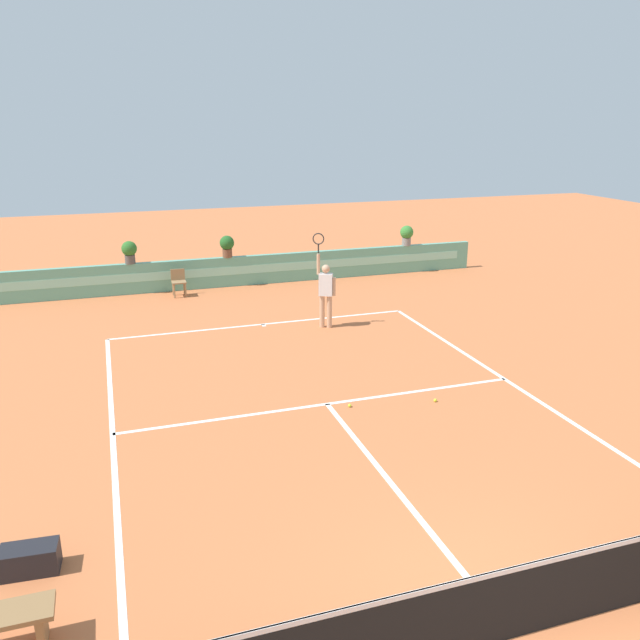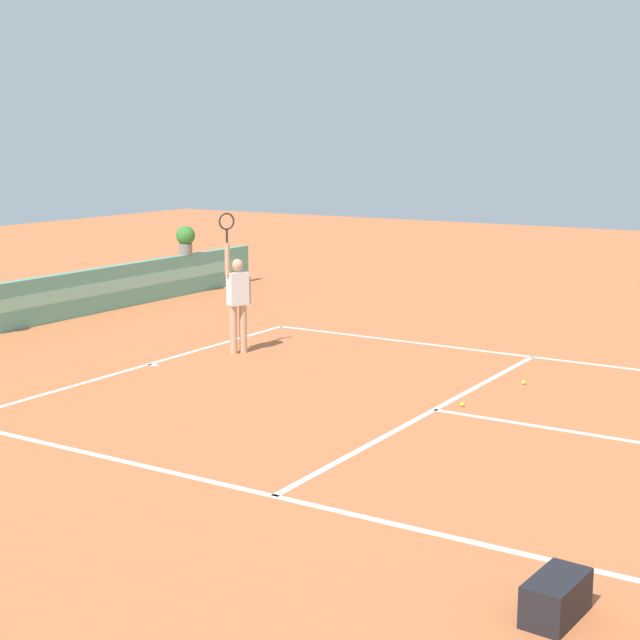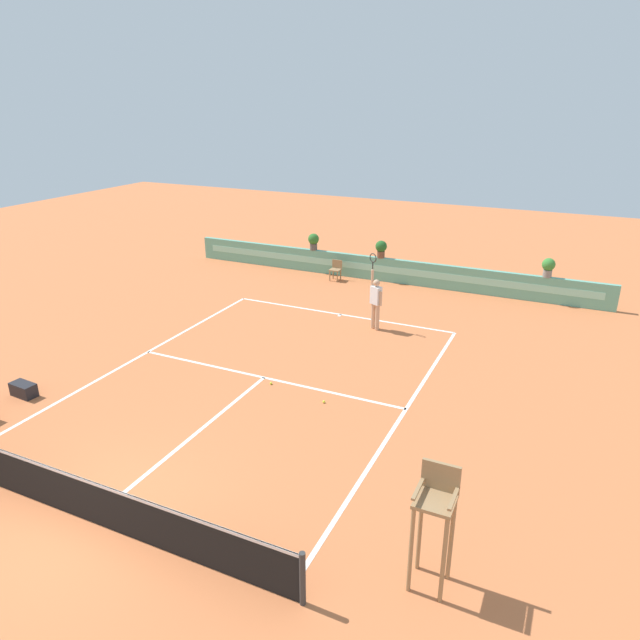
{
  "view_description": "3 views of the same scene",
  "coord_description": "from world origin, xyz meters",
  "px_view_note": "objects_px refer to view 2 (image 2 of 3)",
  "views": [
    {
      "loc": [
        -3.87,
        -4.81,
        5.5
      ],
      "look_at": [
        0.63,
        8.76,
        1.0
      ],
      "focal_mm": 36.41,
      "sensor_mm": 36.0,
      "label": 1
    },
    {
      "loc": [
        -12.53,
        0.55,
        3.9
      ],
      "look_at": [
        0.63,
        8.76,
        1.0
      ],
      "focal_mm": 54.83,
      "sensor_mm": 36.0,
      "label": 2
    },
    {
      "loc": [
        7.47,
        -5.95,
        7.33
      ],
      "look_at": [
        0.63,
        8.76,
        1.0
      ],
      "focal_mm": 32.27,
      "sensor_mm": 36.0,
      "label": 3
    }
  ],
  "objects_px": {
    "tennis_ball_near_baseline": "(524,383)",
    "tennis_ball_mid_court": "(462,404)",
    "gear_bag": "(556,598)",
    "tennis_player": "(237,297)",
    "potted_plant_far_right": "(186,238)"
  },
  "relations": [
    {
      "from": "tennis_player",
      "to": "tennis_ball_mid_court",
      "type": "height_order",
      "value": "tennis_player"
    },
    {
      "from": "tennis_ball_mid_court",
      "to": "potted_plant_far_right",
      "type": "relative_size",
      "value": 0.09
    },
    {
      "from": "gear_bag",
      "to": "tennis_ball_near_baseline",
      "type": "xyz_separation_m",
      "value": [
        7.28,
        2.97,
        -0.15
      ]
    },
    {
      "from": "tennis_ball_mid_court",
      "to": "potted_plant_far_right",
      "type": "bearing_deg",
      "value": 59.26
    },
    {
      "from": "gear_bag",
      "to": "tennis_ball_mid_court",
      "type": "height_order",
      "value": "gear_bag"
    },
    {
      "from": "tennis_ball_near_baseline",
      "to": "tennis_ball_mid_court",
      "type": "relative_size",
      "value": 1.0
    },
    {
      "from": "tennis_player",
      "to": "tennis_ball_near_baseline",
      "type": "bearing_deg",
      "value": -84.22
    },
    {
      "from": "gear_bag",
      "to": "tennis_player",
      "type": "bearing_deg",
      "value": 50.79
    },
    {
      "from": "tennis_ball_near_baseline",
      "to": "potted_plant_far_right",
      "type": "distance_m",
      "value": 11.52
    },
    {
      "from": "tennis_ball_near_baseline",
      "to": "tennis_ball_mid_court",
      "type": "bearing_deg",
      "value": 169.84
    },
    {
      "from": "tennis_ball_mid_court",
      "to": "tennis_ball_near_baseline",
      "type": "bearing_deg",
      "value": -10.16
    },
    {
      "from": "gear_bag",
      "to": "tennis_ball_near_baseline",
      "type": "relative_size",
      "value": 10.29
    },
    {
      "from": "tennis_ball_near_baseline",
      "to": "tennis_ball_mid_court",
      "type": "xyz_separation_m",
      "value": [
        -1.73,
        0.31,
        0.0
      ]
    },
    {
      "from": "potted_plant_far_right",
      "to": "tennis_ball_mid_court",
      "type": "bearing_deg",
      "value": -120.74
    },
    {
      "from": "tennis_ball_near_baseline",
      "to": "gear_bag",
      "type": "bearing_deg",
      "value": -157.83
    }
  ]
}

